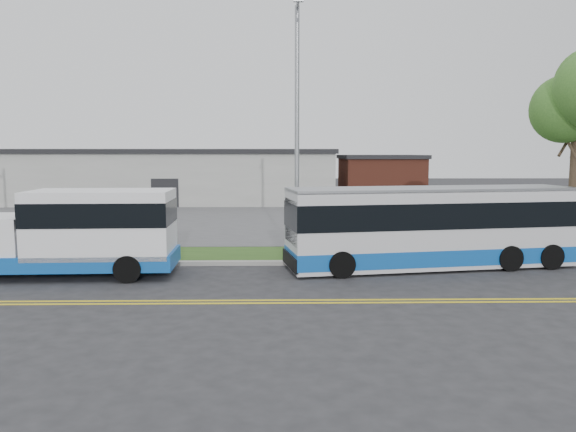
{
  "coord_description": "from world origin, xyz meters",
  "views": [
    {
      "loc": [
        2.24,
        -19.08,
        4.09
      ],
      "look_at": [
        2.65,
        2.87,
        1.6
      ],
      "focal_mm": 35.0,
      "sensor_mm": 36.0,
      "label": 1
    }
  ],
  "objects_px": {
    "pedestrian": "(57,228)",
    "shuttle_bus": "(80,230)",
    "streetlight_near": "(297,123)",
    "parked_car_a": "(80,214)",
    "parked_car_b": "(67,212)",
    "transit_bus": "(431,227)"
  },
  "relations": [
    {
      "from": "parked_car_b",
      "to": "pedestrian",
      "type": "bearing_deg",
      "value": -72.81
    },
    {
      "from": "parked_car_b",
      "to": "parked_car_a",
      "type": "bearing_deg",
      "value": -59.55
    },
    {
      "from": "streetlight_near",
      "to": "parked_car_b",
      "type": "height_order",
      "value": "streetlight_near"
    },
    {
      "from": "streetlight_near",
      "to": "transit_bus",
      "type": "xyz_separation_m",
      "value": [
        4.72,
        -2.13,
        -3.79
      ]
    },
    {
      "from": "streetlight_near",
      "to": "shuttle_bus",
      "type": "xyz_separation_m",
      "value": [
        -7.3,
        -3.29,
        -3.71
      ]
    },
    {
      "from": "shuttle_bus",
      "to": "parked_car_b",
      "type": "relative_size",
      "value": 1.8
    },
    {
      "from": "pedestrian",
      "to": "streetlight_near",
      "type": "bearing_deg",
      "value": 140.11
    },
    {
      "from": "streetlight_near",
      "to": "parked_car_b",
      "type": "relative_size",
      "value": 2.27
    },
    {
      "from": "parked_car_a",
      "to": "shuttle_bus",
      "type": "bearing_deg",
      "value": -59.3
    },
    {
      "from": "streetlight_near",
      "to": "shuttle_bus",
      "type": "height_order",
      "value": "streetlight_near"
    },
    {
      "from": "transit_bus",
      "to": "pedestrian",
      "type": "bearing_deg",
      "value": 157.42
    },
    {
      "from": "pedestrian",
      "to": "parked_car_a",
      "type": "bearing_deg",
      "value": -111.58
    },
    {
      "from": "streetlight_near",
      "to": "pedestrian",
      "type": "bearing_deg",
      "value": 172.65
    },
    {
      "from": "streetlight_near",
      "to": "transit_bus",
      "type": "bearing_deg",
      "value": -24.26
    },
    {
      "from": "transit_bus",
      "to": "streetlight_near",
      "type": "bearing_deg",
      "value": 146.28
    },
    {
      "from": "streetlight_near",
      "to": "transit_bus",
      "type": "distance_m",
      "value": 6.42
    },
    {
      "from": "streetlight_near",
      "to": "transit_bus",
      "type": "height_order",
      "value": "streetlight_near"
    },
    {
      "from": "transit_bus",
      "to": "parked_car_a",
      "type": "height_order",
      "value": "transit_bus"
    },
    {
      "from": "pedestrian",
      "to": "shuttle_bus",
      "type": "bearing_deg",
      "value": 86.73
    },
    {
      "from": "parked_car_b",
      "to": "transit_bus",
      "type": "bearing_deg",
      "value": -36.07
    },
    {
      "from": "transit_bus",
      "to": "parked_car_b",
      "type": "height_order",
      "value": "transit_bus"
    },
    {
      "from": "shuttle_bus",
      "to": "transit_bus",
      "type": "xyz_separation_m",
      "value": [
        12.03,
        1.17,
        -0.08
      ]
    }
  ]
}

